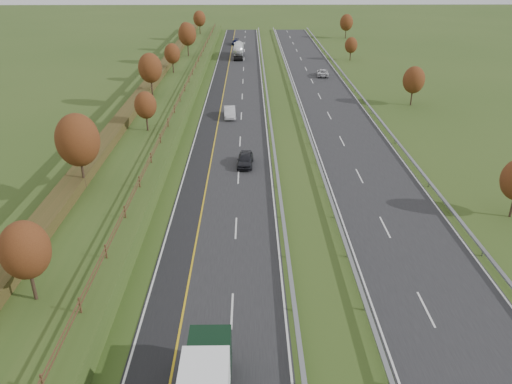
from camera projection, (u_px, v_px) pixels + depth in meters
ground at (285, 124)px, 75.62m from camera, size 400.00×400.00×0.00m
near_carriageway at (234, 114)px, 80.04m from camera, size 10.50×200.00×0.04m
far_carriageway at (336, 114)px, 80.23m from camera, size 10.50×200.00×0.04m
hard_shoulder at (210, 114)px, 79.99m from camera, size 3.00×200.00×0.04m
lane_markings at (273, 114)px, 79.99m from camera, size 26.75×200.00×0.01m
embankment_left at (152, 109)px, 79.46m from camera, size 12.00×200.00×2.00m
hedge_left at (138, 99)px, 78.77m from camera, size 2.20×180.00×1.10m
fence_left at (179, 98)px, 78.40m from camera, size 0.12×189.06×1.20m
median_barrier_near at (269, 110)px, 79.85m from camera, size 0.32×200.00×0.71m
median_barrier_far at (301, 110)px, 79.91m from camera, size 0.32×200.00×0.71m
outer_barrier_far at (372, 110)px, 80.04m from camera, size 0.32×200.00×0.71m
trees_left at (147, 80)px, 74.12m from camera, size 6.64×164.30×7.66m
trees_far at (378, 54)px, 104.93m from camera, size 8.45×118.60×7.12m
road_tanker at (238, 50)px, 123.91m from camera, size 2.40×11.22×3.46m
car_dark_near at (245, 159)px, 60.19m from camera, size 2.08×4.66×1.55m
car_silver_mid at (230, 112)px, 78.19m from camera, size 2.07×5.07×1.64m
car_small_far at (236, 42)px, 141.98m from camera, size 2.14×4.78×1.36m
car_oncoming at (323, 73)px, 104.89m from camera, size 2.82×5.37×1.44m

